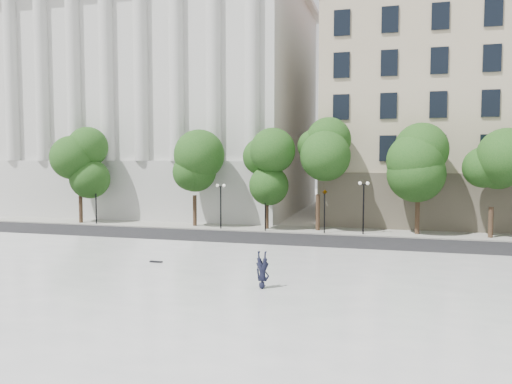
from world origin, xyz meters
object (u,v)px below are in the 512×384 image
Objects in this scene: traffic_light_east at (325,190)px; person_lying at (263,283)px; traffic_light_west at (265,188)px; skateboard at (156,262)px.

traffic_light_east is 2.51× the size of person_lying.
traffic_light_west is 15.97m from skateboard.
skateboard is at bearing 154.53° from person_lying.
traffic_light_east reaches higher than person_lying.
person_lying is at bearing -90.98° from traffic_light_east.
skateboard is at bearing -115.85° from traffic_light_east.
traffic_light_east is 17.45m from skateboard.
traffic_light_east is at bearing 0.00° from traffic_light_west.
skateboard is (-7.48, -15.43, -3.20)m from traffic_light_east.
traffic_light_east is at bearing 91.80° from person_lying.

